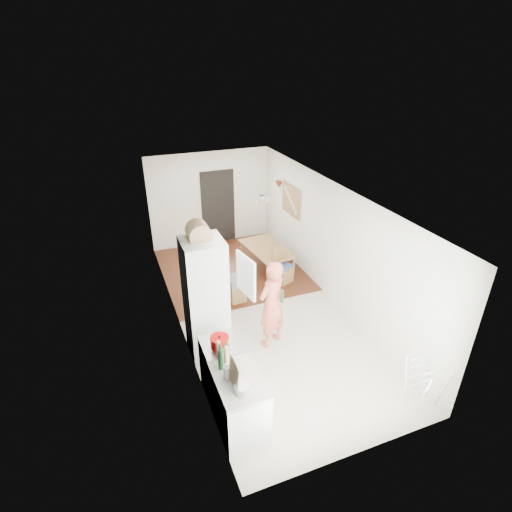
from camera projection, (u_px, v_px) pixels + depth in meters
room_shell at (259, 256)px, 7.61m from camera, size 3.20×7.00×2.50m
floor at (259, 310)px, 8.19m from camera, size 3.20×7.00×0.01m
wood_floor_overlay at (231, 269)px, 9.71m from camera, size 3.20×3.30×0.01m
sage_wall_panel at (202, 302)px, 5.17m from camera, size 0.02×3.00×1.30m
tile_splashback at (217, 371)px, 5.04m from camera, size 0.02×1.90×0.50m
doorway_recess at (218, 207)px, 10.67m from camera, size 0.90×0.04×2.00m
base_cabinet at (240, 405)px, 5.46m from camera, size 0.60×0.90×0.86m
worktop at (239, 380)px, 5.25m from camera, size 0.62×0.92×0.06m
range_cooker at (223, 368)px, 6.08m from camera, size 0.60×0.60×0.88m
cooker_top at (222, 345)px, 5.86m from camera, size 0.60×0.60×0.04m
fridge_housing at (206, 299)px, 6.64m from camera, size 0.66×0.66×2.15m
fridge_door at (246, 276)px, 6.36m from camera, size 0.14×0.56×0.70m
fridge_interior at (222, 270)px, 6.52m from camera, size 0.02×0.52×0.66m
pinboard at (291, 200)px, 9.55m from camera, size 0.03×0.90×0.70m
pinboard_frame at (291, 200)px, 9.54m from camera, size 0.00×0.94×0.74m
wall_sconce at (279, 185)px, 9.98m from camera, size 0.18×0.18×0.16m
person at (272, 297)px, 6.85m from camera, size 0.85×0.74×1.96m
dining_table at (268, 259)px, 9.72m from camera, size 0.84×1.34×0.45m
dining_chair at (283, 265)px, 9.00m from camera, size 0.48×0.48×0.86m
stool at (237, 292)px, 8.41m from camera, size 0.34×0.34×0.43m
grey_drape at (237, 281)px, 8.24m from camera, size 0.41×0.41×0.17m
drying_rack at (425, 383)px, 5.86m from camera, size 0.43×0.40×0.80m
bread_bin at (198, 233)px, 6.15m from camera, size 0.41×0.40×0.20m
red_casserole at (220, 342)px, 5.77m from camera, size 0.34×0.34×0.16m
steel_pan at (242, 389)px, 5.01m from camera, size 0.21×0.21×0.10m
held_bottle at (282, 296)px, 6.78m from camera, size 0.05×0.05×0.25m
bottle_a at (221, 359)px, 5.33m from camera, size 0.09×0.09×0.33m
bottle_b at (227, 353)px, 5.49m from camera, size 0.07×0.07×0.27m
bottle_c at (227, 373)px, 5.18m from camera, size 0.11×0.11×0.20m
pepper_mill_front at (226, 357)px, 5.44m from camera, size 0.07×0.07×0.24m
pepper_mill_back at (219, 352)px, 5.53m from camera, size 0.07×0.07×0.24m
chopping_boards at (234, 373)px, 5.08m from camera, size 0.08×0.26×0.35m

